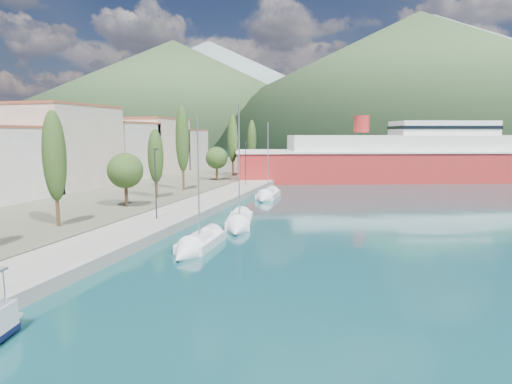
% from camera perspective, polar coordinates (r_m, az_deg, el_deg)
% --- Properties ---
extents(ground, '(1400.00, 1400.00, 0.00)m').
position_cam_1_polar(ground, '(139.01, 12.17, 4.30)').
color(ground, '#124145').
extents(quay, '(5.00, 88.00, 0.80)m').
position_cam_1_polar(quay, '(48.70, -6.30, -1.36)').
color(quay, gray).
rests_on(quay, ground).
extents(land_strip, '(70.00, 148.00, 0.70)m').
position_cam_1_polar(land_strip, '(78.72, -29.80, 1.11)').
color(land_strip, '#565644').
rests_on(land_strip, ground).
extents(hills_far, '(1480.00, 900.00, 180.00)m').
position_cam_1_polar(hills_far, '(653.85, 28.08, 13.02)').
color(hills_far, gray).
rests_on(hills_far, ground).
extents(hills_near, '(1010.00, 520.00, 115.00)m').
position_cam_1_polar(hills_near, '(402.99, 29.41, 12.69)').
color(hills_near, '#334C2B').
rests_on(hills_near, ground).
extents(town_buildings, '(9.20, 69.20, 11.30)m').
position_cam_1_polar(town_buildings, '(69.12, -20.80, 5.19)').
color(town_buildings, beige).
rests_on(town_buildings, land_strip).
extents(tree_row, '(3.60, 64.63, 10.99)m').
position_cam_1_polar(tree_row, '(56.51, -9.96, 5.27)').
color(tree_row, '#47301E').
rests_on(tree_row, land_strip).
extents(lamp_posts, '(0.15, 48.37, 6.06)m').
position_cam_1_polar(lamp_posts, '(38.71, -12.33, 1.63)').
color(lamp_posts, '#2D2D33').
rests_on(lamp_posts, quay).
extents(sailboat_near, '(2.37, 7.12, 10.12)m').
position_cam_1_polar(sailboat_near, '(30.00, -8.49, -7.45)').
color(sailboat_near, silver).
rests_on(sailboat_near, ground).
extents(sailboat_mid, '(3.92, 8.24, 11.47)m').
position_cam_1_polar(sailboat_mid, '(36.91, -2.41, -4.47)').
color(sailboat_mid, silver).
rests_on(sailboat_mid, ground).
extents(sailboat_far, '(2.57, 7.16, 10.39)m').
position_cam_1_polar(sailboat_far, '(52.93, 1.27, -0.70)').
color(sailboat_far, silver).
rests_on(sailboat_far, ground).
extents(ferry, '(60.03, 30.51, 11.74)m').
position_cam_1_polar(ferry, '(78.97, 19.60, 4.06)').
color(ferry, '#A22221').
rests_on(ferry, ground).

